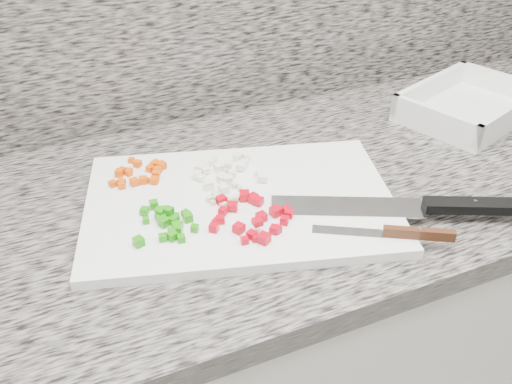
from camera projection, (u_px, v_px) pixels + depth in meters
cabinet at (272, 359)px, 1.27m from camera, size 3.92×0.62×0.86m
countertop at (276, 192)px, 1.01m from camera, size 3.96×0.64×0.04m
cutting_board at (240, 203)px, 0.94m from camera, size 0.57×0.46×0.02m
carrot_pile at (142, 173)px, 0.99m from camera, size 0.11×0.10×0.01m
onion_pile at (225, 172)px, 0.99m from camera, size 0.12×0.11×0.02m
green_pepper_pile at (168, 221)px, 0.87m from camera, size 0.10×0.11×0.02m
red_pepper_pile at (252, 215)px, 0.88m from camera, size 0.14×0.14×0.02m
garlic_pile at (223, 195)px, 0.93m from camera, size 0.07×0.07×0.01m
chef_knife at (430, 206)px, 0.90m from camera, size 0.38×0.21×0.02m
paring_knife at (401, 233)px, 0.85m from camera, size 0.19×0.12×0.02m
tray at (468, 107)px, 1.21m from camera, size 0.33×0.28×0.06m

